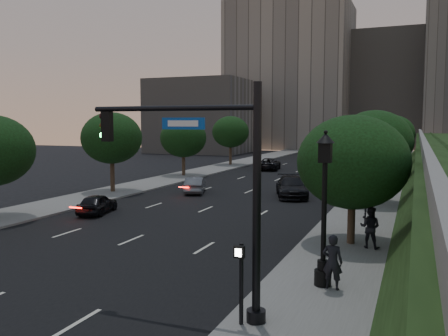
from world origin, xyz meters
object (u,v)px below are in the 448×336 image
at_px(sedan_mid_left, 195,185).
at_px(pedestrian_c, 368,203).
at_px(sedan_far_left, 269,164).
at_px(sedan_near_right, 292,187).
at_px(pedestrian_a, 332,262).
at_px(pedestrian_b, 370,227).
at_px(sedan_far_right, 347,170).
at_px(street_lamp, 324,216).
at_px(traffic_signal_mast, 221,199).
at_px(sedan_near_left, 97,204).

bearing_deg(sedan_mid_left, pedestrian_c, 137.18).
xyz_separation_m(sedan_far_left, sedan_near_right, (7.79, -19.86, 0.07)).
bearing_deg(pedestrian_a, pedestrian_b, -93.88).
bearing_deg(sedan_far_right, sedan_near_right, -77.81).
bearing_deg(pedestrian_a, sedan_near_right, -69.46).
relative_size(sedan_far_left, sedan_far_right, 1.23).
relative_size(sedan_mid_left, pedestrian_b, 2.15).
height_order(sedan_far_left, pedestrian_b, pedestrian_b).
height_order(sedan_mid_left, pedestrian_a, pedestrian_a).
bearing_deg(sedan_far_right, pedestrian_c, -59.63).
xyz_separation_m(pedestrian_a, pedestrian_c, (-0.03, 12.97, -0.02)).
xyz_separation_m(street_lamp, sedan_near_right, (-6.09, 19.84, -1.83)).
xyz_separation_m(traffic_signal_mast, sedan_near_right, (-3.78, 23.65, -2.86)).
relative_size(traffic_signal_mast, pedestrian_b, 3.65).
relative_size(sedan_mid_left, pedestrian_c, 2.20).
relative_size(traffic_signal_mast, pedestrian_c, 3.73).
bearing_deg(sedan_far_left, sedan_near_left, 77.01).
bearing_deg(traffic_signal_mast, sedan_mid_left, 117.29).
bearing_deg(sedan_mid_left, sedan_far_left, -109.90).
distance_m(pedestrian_a, pedestrian_c, 12.97).
bearing_deg(sedan_far_right, traffic_signal_mast, -67.78).
distance_m(street_lamp, sedan_mid_left, 23.68).
height_order(traffic_signal_mast, pedestrian_c, traffic_signal_mast).
xyz_separation_m(street_lamp, sedan_mid_left, (-14.06, 18.96, -1.96)).
height_order(sedan_far_left, sedan_far_right, same).
relative_size(sedan_near_right, sedan_far_right, 1.29).
bearing_deg(pedestrian_a, sedan_mid_left, -50.36).
height_order(sedan_far_left, pedestrian_c, pedestrian_c).
bearing_deg(pedestrian_b, pedestrian_c, -73.92).
relative_size(pedestrian_a, pedestrian_b, 1.00).
bearing_deg(pedestrian_a, pedestrian_c, -87.14).
distance_m(traffic_signal_mast, sedan_mid_left, 25.79).
xyz_separation_m(sedan_near_left, sedan_far_left, (2.16, 31.23, 0.08)).
bearing_deg(pedestrian_c, sedan_mid_left, -49.73).
bearing_deg(sedan_far_right, pedestrian_b, -60.64).
bearing_deg(sedan_far_left, sedan_far_right, 149.42).
bearing_deg(sedan_near_right, sedan_far_left, 92.62).
xyz_separation_m(sedan_far_left, pedestrian_b, (14.94, -33.88, 0.37)).
xyz_separation_m(street_lamp, pedestrian_c, (0.34, 12.72, -1.55)).
xyz_separation_m(sedan_near_left, sedan_far_right, (12.09, 27.30, 0.08)).
distance_m(street_lamp, pedestrian_b, 6.12).
bearing_deg(pedestrian_b, sedan_near_right, -52.93).
relative_size(sedan_mid_left, pedestrian_a, 2.16).
xyz_separation_m(sedan_mid_left, pedestrian_a, (14.42, -19.21, 0.43)).
height_order(street_lamp, pedestrian_a, street_lamp).
bearing_deg(pedestrian_b, sedan_far_right, -70.48).
distance_m(pedestrian_a, pedestrian_b, 6.12).
bearing_deg(sedan_mid_left, street_lamp, 107.16).
height_order(sedan_near_left, pedestrian_c, pedestrian_c).
height_order(sedan_near_left, sedan_mid_left, sedan_mid_left).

